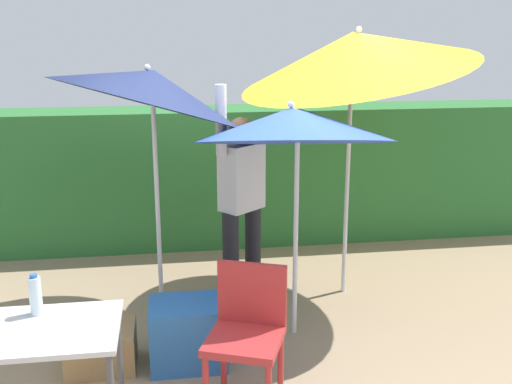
# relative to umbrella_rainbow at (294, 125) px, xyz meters

# --- Properties ---
(ground_plane) EXTENTS (24.00, 24.00, 0.00)m
(ground_plane) POSITION_rel_umbrella_rainbow_xyz_m (-0.25, -0.13, -1.63)
(ground_plane) COLOR #9E8466
(hedge_row) EXTENTS (8.00, 0.70, 1.48)m
(hedge_row) POSITION_rel_umbrella_rainbow_xyz_m (-0.25, 2.24, -0.89)
(hedge_row) COLOR #2D7033
(hedge_row) RESTS_ON ground_plane
(umbrella_rainbow) EXTENTS (1.47, 1.48, 1.92)m
(umbrella_rainbow) POSITION_rel_umbrella_rainbow_xyz_m (0.00, 0.00, 0.00)
(umbrella_rainbow) COLOR silver
(umbrella_rainbow) RESTS_ON ground_plane
(umbrella_orange) EXTENTS (1.59, 1.55, 2.29)m
(umbrella_orange) POSITION_rel_umbrella_rainbow_xyz_m (-1.02, 0.56, 0.23)
(umbrella_orange) COLOR silver
(umbrella_orange) RESTS_ON ground_plane
(umbrella_yellow) EXTENTS (2.01, 1.97, 2.53)m
(umbrella_yellow) POSITION_rel_umbrella_rainbow_xyz_m (0.64, 0.65, 0.47)
(umbrella_yellow) COLOR silver
(umbrella_yellow) RESTS_ON ground_plane
(person_vendor) EXTENTS (0.48, 0.42, 1.88)m
(person_vendor) POSITION_rel_umbrella_rainbow_xyz_m (-0.30, 0.67, -0.70)
(person_vendor) COLOR black
(person_vendor) RESTS_ON ground_plane
(chair_plastic) EXTENTS (0.57, 0.57, 0.89)m
(chair_plastic) POSITION_rel_umbrella_rainbow_xyz_m (-0.46, -0.85, -1.12)
(chair_plastic) COLOR #B72D2D
(chair_plastic) RESTS_ON ground_plane
(cooler_box) EXTENTS (0.53, 0.40, 0.46)m
(cooler_box) POSITION_rel_umbrella_rainbow_xyz_m (-0.81, -0.34, -1.40)
(cooler_box) COLOR #2D6BB7
(cooler_box) RESTS_ON ground_plane
(crate_cardboard) EXTENTS (0.47, 0.38, 0.30)m
(crate_cardboard) POSITION_rel_umbrella_rainbow_xyz_m (-1.41, -0.30, -1.48)
(crate_cardboard) COLOR #9E7A4C
(crate_cardboard) RESTS_ON ground_plane
(folding_table) EXTENTS (0.80, 0.60, 0.74)m
(folding_table) POSITION_rel_umbrella_rainbow_xyz_m (-1.60, -1.13, -0.98)
(folding_table) COLOR #4C4C51
(folding_table) RESTS_ON ground_plane
(bottle_water) EXTENTS (0.07, 0.07, 0.24)m
(bottle_water) POSITION_rel_umbrella_rainbow_xyz_m (-1.66, -0.95, -0.77)
(bottle_water) COLOR silver
(bottle_water) RESTS_ON folding_table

